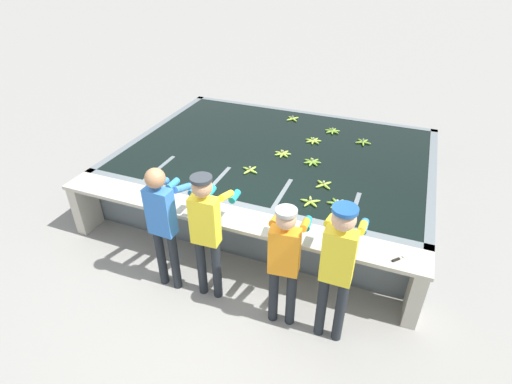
# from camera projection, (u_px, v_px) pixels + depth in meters

# --- Properties ---
(ground_plane) EXTENTS (80.00, 80.00, 0.00)m
(ground_plane) POSITION_uv_depth(u_px,v_px,m) (222.00, 276.00, 5.29)
(ground_plane) COLOR gray
(ground_plane) RESTS_ON ground
(wash_tank) EXTENTS (4.89, 3.58, 0.84)m
(wash_tank) POSITION_uv_depth(u_px,v_px,m) (277.00, 171.00, 6.81)
(wash_tank) COLOR slate
(wash_tank) RESTS_ON ground
(work_ledge) EXTENTS (4.89, 0.45, 0.84)m
(work_ledge) POSITION_uv_depth(u_px,v_px,m) (227.00, 230.00, 5.13)
(work_ledge) COLOR #B7B2A3
(work_ledge) RESTS_ON ground
(worker_0) EXTENTS (0.42, 0.72, 1.70)m
(worker_0) POSITION_uv_depth(u_px,v_px,m) (163.00, 218.00, 4.64)
(worker_0) COLOR #1E2328
(worker_0) RESTS_ON ground
(worker_1) EXTENTS (0.43, 0.73, 1.70)m
(worker_1) POSITION_uv_depth(u_px,v_px,m) (207.00, 226.00, 4.50)
(worker_1) COLOR #1E2328
(worker_1) RESTS_ON ground
(worker_2) EXTENTS (0.46, 0.73, 1.58)m
(worker_2) POSITION_uv_depth(u_px,v_px,m) (285.00, 257.00, 4.20)
(worker_2) COLOR #1E2328
(worker_2) RESTS_ON ground
(worker_3) EXTENTS (0.40, 0.72, 1.75)m
(worker_3) POSITION_uv_depth(u_px,v_px,m) (338.00, 262.00, 3.95)
(worker_3) COLOR #1E2328
(worker_3) RESTS_ON ground
(banana_bunch_floating_0) EXTENTS (0.28, 0.28, 0.08)m
(banana_bunch_floating_0) POSITION_uv_depth(u_px,v_px,m) (283.00, 154.00, 6.40)
(banana_bunch_floating_0) COLOR #9EC642
(banana_bunch_floating_0) RESTS_ON wash_tank
(banana_bunch_floating_1) EXTENTS (0.28, 0.27, 0.08)m
(banana_bunch_floating_1) POSITION_uv_depth(u_px,v_px,m) (337.00, 204.00, 5.20)
(banana_bunch_floating_1) COLOR #75A333
(banana_bunch_floating_1) RESTS_ON wash_tank
(banana_bunch_floating_2) EXTENTS (0.24, 0.24, 0.08)m
(banana_bunch_floating_2) POSITION_uv_depth(u_px,v_px,m) (324.00, 185.00, 5.60)
(banana_bunch_floating_2) COLOR #93BC3D
(banana_bunch_floating_2) RESTS_ON wash_tank
(banana_bunch_floating_3) EXTENTS (0.28, 0.28, 0.08)m
(banana_bunch_floating_3) POSITION_uv_depth(u_px,v_px,m) (313.00, 141.00, 6.81)
(banana_bunch_floating_3) COLOR #9EC642
(banana_bunch_floating_3) RESTS_ON wash_tank
(banana_bunch_floating_4) EXTENTS (0.28, 0.28, 0.08)m
(banana_bunch_floating_4) POSITION_uv_depth(u_px,v_px,m) (332.00, 131.00, 7.15)
(banana_bunch_floating_4) COLOR #75A333
(banana_bunch_floating_4) RESTS_ON wash_tank
(banana_bunch_floating_5) EXTENTS (0.24, 0.24, 0.08)m
(banana_bunch_floating_5) POSITION_uv_depth(u_px,v_px,m) (293.00, 119.00, 7.63)
(banana_bunch_floating_5) COLOR #9EC642
(banana_bunch_floating_5) RESTS_ON wash_tank
(banana_bunch_floating_6) EXTENTS (0.27, 0.27, 0.08)m
(banana_bunch_floating_6) POSITION_uv_depth(u_px,v_px,m) (363.00, 142.00, 6.76)
(banana_bunch_floating_6) COLOR #75A333
(banana_bunch_floating_6) RESTS_ON wash_tank
(banana_bunch_floating_7) EXTENTS (0.28, 0.28, 0.08)m
(banana_bunch_floating_7) POSITION_uv_depth(u_px,v_px,m) (312.00, 162.00, 6.17)
(banana_bunch_floating_7) COLOR #75A333
(banana_bunch_floating_7) RESTS_ON wash_tank
(banana_bunch_floating_8) EXTENTS (0.27, 0.28, 0.08)m
(banana_bunch_floating_8) POSITION_uv_depth(u_px,v_px,m) (310.00, 202.00, 5.24)
(banana_bunch_floating_8) COLOR #93BC3D
(banana_bunch_floating_8) RESTS_ON wash_tank
(banana_bunch_floating_9) EXTENTS (0.28, 0.28, 0.08)m
(banana_bunch_floating_9) POSITION_uv_depth(u_px,v_px,m) (250.00, 170.00, 5.95)
(banana_bunch_floating_9) COLOR #9EC642
(banana_bunch_floating_9) RESTS_ON wash_tank
(knife_0) EXTENTS (0.26, 0.28, 0.02)m
(knife_0) POSITION_uv_depth(u_px,v_px,m) (401.00, 258.00, 4.33)
(knife_0) COLOR silver
(knife_0) RESTS_ON work_ledge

